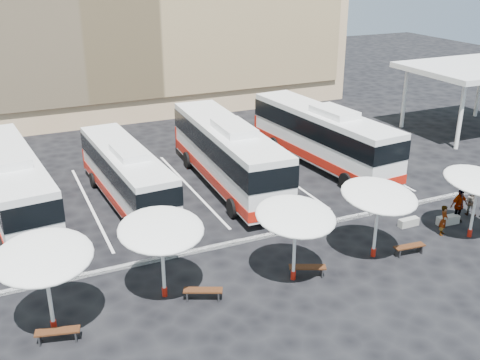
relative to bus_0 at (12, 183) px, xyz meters
name	(u,v)px	position (x,y,z in m)	size (l,w,h in m)	color
ground	(247,247)	(9.83, -8.09, -1.99)	(120.00, 120.00, 0.00)	black
service_canopy	(476,70)	(33.83, 1.91, 2.87)	(10.00, 8.00, 5.20)	white
curb_divider	(243,241)	(9.83, -7.59, -1.92)	(34.00, 0.25, 0.15)	black
bay_lines	(191,188)	(9.83, -0.09, -1.99)	(24.15, 12.00, 0.01)	white
bus_0	(12,183)	(0.00, 0.00, 0.00)	(3.75, 12.49, 3.90)	white
bus_1	(126,173)	(5.89, -0.65, -0.20)	(3.03, 11.20, 3.52)	white
bus_2	(227,152)	(12.05, -0.56, 0.13)	(3.45, 13.18, 4.15)	white
bus_3	(322,134)	(19.19, 0.21, 0.09)	(3.83, 13.02, 4.07)	white
sunshade_0	(43,257)	(0.50, -10.95, 1.15)	(4.03, 4.07, 3.70)	white
sunshade_1	(161,230)	(4.97, -10.48, 1.05)	(3.57, 3.62, 3.59)	white
sunshade_2	(296,216)	(10.43, -11.54, 1.02)	(3.87, 3.91, 3.55)	white
sunshade_3	(379,196)	(14.81, -11.36, 1.08)	(4.22, 4.25, 3.61)	white
sunshade_4	(479,181)	(20.40, -11.73, 0.98)	(4.29, 4.31, 3.51)	white
wood_bench_0	(58,333)	(0.56, -11.70, -1.62)	(1.64, 0.80, 0.49)	#31180B
wood_bench_1	(203,292)	(6.31, -11.40, -1.62)	(1.62, 1.05, 0.49)	#31180B
wood_bench_2	(307,269)	(11.10, -11.59, -1.62)	(1.63, 1.06, 0.49)	#31180B
wood_bench_3	(409,248)	(16.43, -11.91, -1.64)	(1.55, 0.55, 0.47)	#31180B
conc_bench_0	(409,222)	(18.40, -9.54, -1.79)	(1.11, 0.37, 0.42)	gray
conc_bench_1	(448,220)	(20.40, -10.22, -1.77)	(1.22, 0.41, 0.46)	gray
passenger_0	(444,220)	(19.31, -10.99, -1.20)	(0.58, 0.38, 1.58)	black
passenger_1	(471,202)	(22.32, -9.83, -1.22)	(0.75, 0.59, 1.55)	black
passenger_2	(459,205)	(21.05, -10.19, -1.06)	(1.10, 0.46, 1.87)	black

